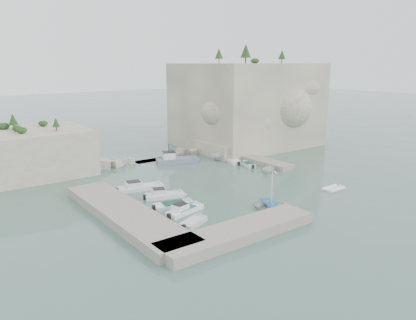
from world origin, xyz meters
TOP-DOWN VIEW (x-y plane):
  - ground at (0.00, 0.00)m, footprint 400.00×400.00m
  - cliff_east at (23.00, 23.00)m, footprint 26.00×22.00m
  - cliff_terrace at (13.00, 18.00)m, footprint 8.00×10.00m
  - outcrop_west at (-20.00, 25.00)m, footprint 16.00×14.00m
  - quay_west at (-17.00, -1.00)m, footprint 5.00×24.00m
  - quay_south at (-10.00, -12.50)m, footprint 18.00×4.00m
  - ledge_east at (13.50, 10.00)m, footprint 3.00×16.00m
  - breakwater at (-1.00, 22.00)m, footprint 28.00×3.00m
  - motorboat_a at (-10.55, 7.60)m, footprint 7.13×3.28m
  - motorboat_b at (-9.62, 2.61)m, footprint 5.84×3.55m
  - motorboat_c at (-10.63, -1.22)m, footprint 5.60×3.02m
  - motorboat_d at (-10.57, -3.53)m, footprint 5.72×2.85m
  - motorboat_e at (-11.86, -7.11)m, footprint 4.16×2.92m
  - rowboat at (-1.18, -8.39)m, footprint 5.02×4.31m
  - inflatable_dinghy at (10.77, -8.57)m, footprint 3.41×1.66m
  - tender_east_a at (10.16, 3.34)m, footprint 3.87×3.51m
  - tender_east_b at (10.28, 8.38)m, footprint 2.25×4.06m
  - tender_east_c at (10.06, 12.20)m, footprint 3.19×5.76m
  - tender_east_d at (9.95, 15.14)m, footprint 5.40×2.99m
  - work_boat at (1.92, 17.63)m, footprint 8.21×5.04m
  - rowboat_mast at (-1.18, -8.39)m, footprint 0.10×0.10m
  - vegetation at (17.83, 24.40)m, footprint 53.48×13.88m

SIDE VIEW (x-z plane):
  - ground at x=0.00m, z-range 0.00..0.00m
  - motorboat_a at x=-10.55m, z-range -0.70..0.70m
  - motorboat_b at x=-9.62m, z-range -0.70..0.70m
  - motorboat_c at x=-10.63m, z-range -0.35..0.35m
  - motorboat_d at x=-10.57m, z-range -0.70..0.70m
  - motorboat_e at x=-11.86m, z-range -0.35..0.35m
  - rowboat at x=-1.18m, z-range -0.44..0.44m
  - inflatable_dinghy at x=10.77m, z-range -0.22..0.22m
  - tender_east_a at x=10.16m, z-range -0.89..0.89m
  - tender_east_b at x=10.28m, z-range -0.35..0.35m
  - tender_east_c at x=10.06m, z-range -0.35..0.35m
  - tender_east_d at x=9.95m, z-range -0.99..0.99m
  - work_boat at x=1.92m, z-range -1.10..1.10m
  - ledge_east at x=13.50m, z-range 0.00..0.80m
  - quay_west at x=-17.00m, z-range 0.00..1.10m
  - quay_south at x=-10.00m, z-range 0.00..1.10m
  - breakwater at x=-1.00m, z-range 0.00..1.40m
  - cliff_terrace at x=13.00m, z-range 0.00..2.50m
  - rowboat_mast at x=-1.18m, z-range 0.44..4.64m
  - outcrop_west at x=-20.00m, z-range 0.00..7.00m
  - cliff_east at x=23.00m, z-range 0.00..17.00m
  - vegetation at x=17.83m, z-range 11.23..24.63m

